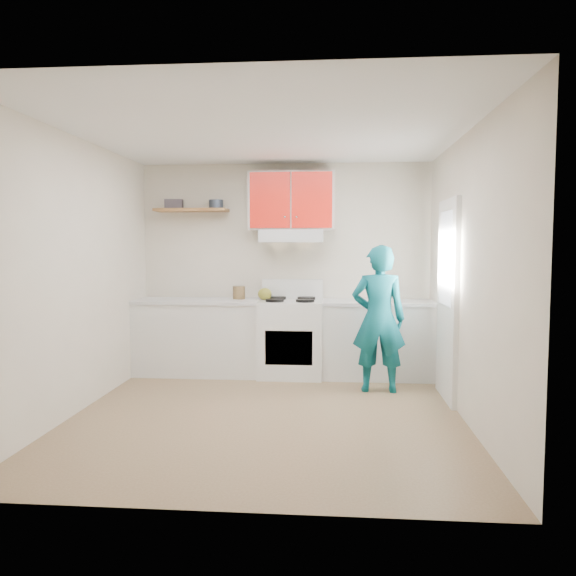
# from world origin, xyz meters

# --- Properties ---
(floor) EXTENTS (3.80, 3.80, 0.00)m
(floor) POSITION_xyz_m (0.00, 0.00, 0.00)
(floor) COLOR brown
(floor) RESTS_ON ground
(ceiling) EXTENTS (3.60, 3.80, 0.04)m
(ceiling) POSITION_xyz_m (0.00, 0.00, 2.60)
(ceiling) COLOR white
(ceiling) RESTS_ON floor
(back_wall) EXTENTS (3.60, 0.04, 2.60)m
(back_wall) POSITION_xyz_m (0.00, 1.90, 1.30)
(back_wall) COLOR beige
(back_wall) RESTS_ON floor
(front_wall) EXTENTS (3.60, 0.04, 2.60)m
(front_wall) POSITION_xyz_m (0.00, -1.90, 1.30)
(front_wall) COLOR beige
(front_wall) RESTS_ON floor
(left_wall) EXTENTS (0.04, 3.80, 2.60)m
(left_wall) POSITION_xyz_m (-1.80, 0.00, 1.30)
(left_wall) COLOR beige
(left_wall) RESTS_ON floor
(right_wall) EXTENTS (0.04, 3.80, 2.60)m
(right_wall) POSITION_xyz_m (1.80, 0.00, 1.30)
(right_wall) COLOR beige
(right_wall) RESTS_ON floor
(door) EXTENTS (0.05, 0.85, 2.05)m
(door) POSITION_xyz_m (1.78, 0.70, 1.02)
(door) COLOR white
(door) RESTS_ON floor
(door_glass) EXTENTS (0.01, 0.55, 0.95)m
(door_glass) POSITION_xyz_m (1.75, 0.70, 1.45)
(door_glass) COLOR white
(door_glass) RESTS_ON door
(counter_left) EXTENTS (1.52, 0.60, 0.90)m
(counter_left) POSITION_xyz_m (-1.04, 1.60, 0.45)
(counter_left) COLOR silver
(counter_left) RESTS_ON floor
(counter_right) EXTENTS (1.32, 0.60, 0.90)m
(counter_right) POSITION_xyz_m (1.14, 1.60, 0.45)
(counter_right) COLOR silver
(counter_right) RESTS_ON floor
(stove) EXTENTS (0.76, 0.65, 0.92)m
(stove) POSITION_xyz_m (0.10, 1.57, 0.46)
(stove) COLOR white
(stove) RESTS_ON floor
(range_hood) EXTENTS (0.76, 0.44, 0.15)m
(range_hood) POSITION_xyz_m (0.10, 1.68, 1.70)
(range_hood) COLOR silver
(range_hood) RESTS_ON back_wall
(upper_cabinets) EXTENTS (1.02, 0.33, 0.70)m
(upper_cabinets) POSITION_xyz_m (0.10, 1.73, 2.12)
(upper_cabinets) COLOR red
(upper_cabinets) RESTS_ON back_wall
(shelf) EXTENTS (0.90, 0.30, 0.04)m
(shelf) POSITION_xyz_m (-1.15, 1.75, 2.02)
(shelf) COLOR brown
(shelf) RESTS_ON back_wall
(books) EXTENTS (0.24, 0.19, 0.11)m
(books) POSITION_xyz_m (-1.37, 1.73, 2.09)
(books) COLOR #373037
(books) RESTS_ON shelf
(tin) EXTENTS (0.22, 0.22, 0.11)m
(tin) POSITION_xyz_m (-0.85, 1.78, 2.09)
(tin) COLOR #333D4C
(tin) RESTS_ON shelf
(kettle) EXTENTS (0.20, 0.20, 0.15)m
(kettle) POSITION_xyz_m (-0.22, 1.62, 0.99)
(kettle) COLOR olive
(kettle) RESTS_ON stove
(crock) EXTENTS (0.19, 0.19, 0.18)m
(crock) POSITION_xyz_m (-0.55, 1.69, 0.99)
(crock) COLOR brown
(crock) RESTS_ON counter_left
(cutting_board) EXTENTS (0.37, 0.29, 0.02)m
(cutting_board) POSITION_xyz_m (0.76, 1.63, 0.91)
(cutting_board) COLOR olive
(cutting_board) RESTS_ON counter_right
(silicone_mat) EXTENTS (0.34, 0.30, 0.01)m
(silicone_mat) POSITION_xyz_m (1.54, 1.64, 0.90)
(silicone_mat) COLOR red
(silicone_mat) RESTS_ON counter_right
(person) EXTENTS (0.58, 0.38, 1.59)m
(person) POSITION_xyz_m (1.10, 0.94, 0.79)
(person) COLOR #0B5A65
(person) RESTS_ON floor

